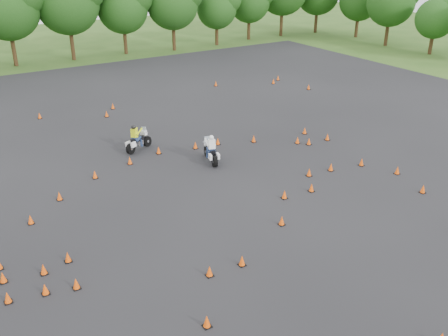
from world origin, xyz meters
name	(u,v)px	position (x,y,z in m)	size (l,w,h in m)	color
ground	(268,219)	(0.00, 0.00, 0.00)	(140.00, 140.00, 0.00)	#2D5119
asphalt_pad	(206,175)	(0.00, 6.00, 0.01)	(62.00, 62.00, 0.00)	black
treeline	(71,25)	(1.42, 35.28, 4.64)	(86.70, 32.46, 10.90)	#1B4212
traffic_cones	(204,173)	(-0.23, 5.79, 0.23)	(36.85, 33.21, 0.45)	#F2520A
rider_yellow	(139,137)	(-1.72, 11.49, 0.87)	(2.24, 0.69, 1.73)	#C4D512
rider_white	(211,148)	(1.22, 7.48, 0.89)	(2.30, 0.71, 1.78)	white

